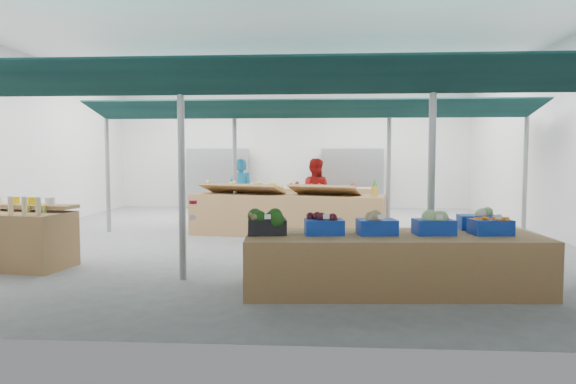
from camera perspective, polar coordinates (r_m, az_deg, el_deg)
name	(u,v)px	position (r m, az deg, el deg)	size (l,w,h in m)	color
floor	(276,237)	(11.36, -1.30, -4.98)	(13.00, 13.00, 0.00)	slate
hall	(281,121)	(12.68, -0.75, 7.94)	(13.00, 13.00, 13.00)	silver
pole_grid	(309,154)	(9.43, 2.30, 4.23)	(10.00, 4.60, 3.00)	gray
awnings	(309,101)	(9.48, 2.32, 10.09)	(9.50, 7.08, 0.30)	black
back_shelving_left	(218,179)	(17.54, -7.75, 1.44)	(2.00, 0.50, 2.00)	#B23F33
back_shelving_right	(352,179)	(17.22, 7.09, 1.40)	(2.00, 0.50, 2.00)	#B23F33
bottle_shelf	(9,237)	(9.38, -28.54, -4.43)	(2.11, 1.46, 1.16)	olive
veg_counter	(392,262)	(6.97, 11.54, -7.68)	(3.84, 1.28, 0.75)	olive
fruit_counter	(287,215)	(11.47, -0.13, -2.57)	(4.30, 1.02, 0.92)	olive
far_counter	(297,201)	(15.47, 1.02, -1.05)	(4.58, 0.92, 0.82)	olive
vendor_left	(241,193)	(12.66, -5.23, -0.16)	(0.63, 0.41, 1.72)	#1B74B5
vendor_right	(314,194)	(12.51, 2.95, -0.20)	(0.84, 0.65, 1.72)	#B11715
crate_broccoli	(267,222)	(6.75, -2.32, -3.39)	(0.54, 0.43, 0.35)	black
crate_beets	(324,224)	(6.76, 4.03, -3.60)	(0.54, 0.43, 0.29)	#0E339F
crate_celeriac	(377,223)	(6.84, 9.84, -3.47)	(0.54, 0.43, 0.31)	#0E339F
crate_cabbage	(434,222)	(7.00, 15.88, -3.28)	(0.54, 0.43, 0.35)	#0E339F
crate_carrots	(491,226)	(7.25, 21.58, -3.54)	(0.54, 0.43, 0.29)	#0E339F
sparrow	(254,217)	(6.62, -3.84, -2.77)	(0.12, 0.09, 0.11)	brown
pole_ribbon	(193,204)	(7.63, -10.52, -1.28)	(0.12, 0.12, 0.28)	red
apple_heap_yellow	(242,187)	(11.60, -5.17, 0.59)	(2.02, 1.29, 0.27)	#997247
apple_heap_red	(325,188)	(11.15, 4.10, 0.46)	(1.65, 1.15, 0.27)	#997247
pineapple	(375,188)	(11.03, 9.62, 0.45)	(0.14, 0.14, 0.39)	#8C6019
crate_extra	(477,219)	(7.69, 20.28, -2.82)	(0.51, 0.41, 0.32)	#0E339F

